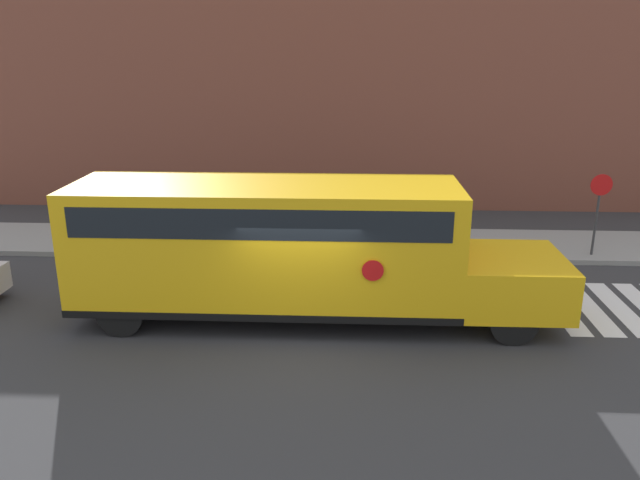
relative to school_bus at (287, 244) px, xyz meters
name	(u,v)px	position (x,y,z in m)	size (l,w,h in m)	color
ground_plane	(300,339)	(0.38, -1.11, -1.77)	(60.00, 60.00, 0.00)	#333335
sidewalk_strip	(317,243)	(0.38, 5.39, -1.69)	(44.00, 3.00, 0.15)	gray
building_backdrop	(326,86)	(0.38, 11.89, 2.66)	(32.00, 4.00, 8.85)	brown
crosswalk_stripes	(634,308)	(8.18, 0.89, -1.76)	(4.00, 3.20, 0.01)	white
school_bus	(287,244)	(0.00, 0.00, 0.00)	(10.78, 2.57, 3.11)	yellow
stop_sign	(598,205)	(8.43, 4.40, -0.14)	(0.61, 0.10, 2.53)	#38383A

